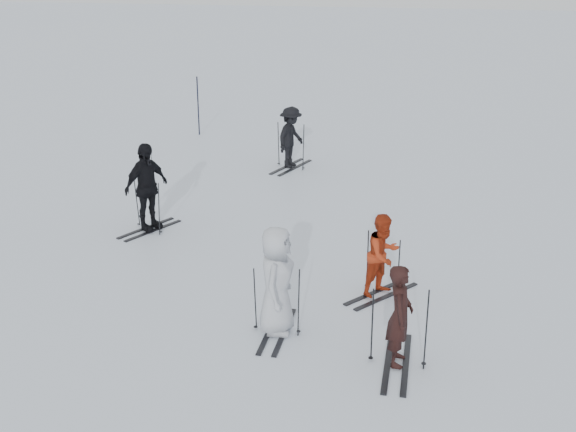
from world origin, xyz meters
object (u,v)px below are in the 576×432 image
object	(u,v)px
skier_red	(383,256)
skier_uphill_left	(147,188)
skier_near_dark	(400,317)
skier_uphill_far	(291,138)
skier_grey	(277,282)
piste_marker	(198,106)

from	to	relation	value
skier_red	skier_uphill_left	xyz separation A→B (m)	(-5.20, 2.17, 0.21)
skier_near_dark	skier_uphill_far	world-z (taller)	skier_uphill_far
skier_red	skier_grey	xyz separation A→B (m)	(-1.57, -1.63, 0.14)
piste_marker	skier_near_dark	bearing A→B (deg)	-60.98
skier_near_dark	piste_marker	distance (m)	14.43
skier_red	skier_grey	distance (m)	2.27
skier_grey	skier_uphill_far	xyz separation A→B (m)	(-1.43, 8.96, -0.05)
skier_uphill_far	piste_marker	xyz separation A→B (m)	(-3.61, 3.05, 0.10)
skier_near_dark	skier_uphill_left	bearing A→B (deg)	52.55
skier_uphill_left	piste_marker	xyz separation A→B (m)	(-1.42, 8.22, -0.02)
skier_uphill_far	piste_marker	world-z (taller)	piste_marker
skier_near_dark	skier_red	bearing A→B (deg)	10.50
skier_grey	piste_marker	xyz separation A→B (m)	(-5.04, 12.02, 0.05)
skier_near_dark	skier_red	distance (m)	2.26
skier_near_dark	skier_uphill_left	distance (m)	7.11
skier_red	skier_uphill_left	bearing A→B (deg)	106.35
skier_near_dark	skier_uphill_left	xyz separation A→B (m)	(-5.58, 4.40, 0.17)
skier_red	skier_uphill_far	xyz separation A→B (m)	(-3.01, 7.33, 0.09)
skier_uphill_left	skier_uphill_far	xyz separation A→B (m)	(2.20, 5.16, -0.12)
skier_near_dark	piste_marker	world-z (taller)	piste_marker
piste_marker	skier_red	bearing A→B (deg)	-57.50
skier_near_dark	skier_uphill_far	bearing A→B (deg)	20.29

